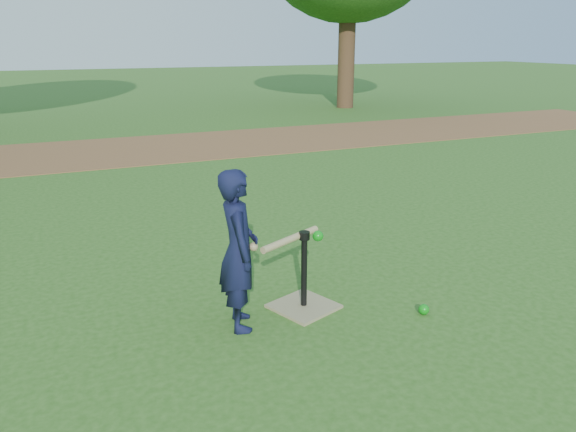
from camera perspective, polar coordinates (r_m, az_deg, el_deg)
name	(u,v)px	position (r m, az deg, el deg)	size (l,w,h in m)	color
ground	(371,321)	(4.21, 8.45, -10.48)	(80.00, 80.00, 0.00)	#285116
dirt_strip	(161,148)	(10.99, -12.75, 6.78)	(24.00, 3.00, 0.01)	brown
child	(238,250)	(3.89, -5.05, -3.48)	(0.42, 0.27, 1.15)	black
wiffle_ball_ground	(424,309)	(4.36, 13.63, -9.20)	(0.08, 0.08, 0.08)	#0B8312
batting_tee	(304,294)	(4.31, 1.62, -7.97)	(0.55, 0.55, 0.61)	#92845C
swing_action	(293,239)	(4.06, 0.47, -2.38)	(0.61, 0.32, 0.08)	tan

